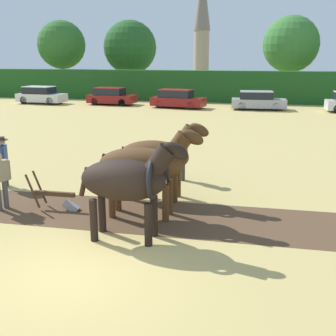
% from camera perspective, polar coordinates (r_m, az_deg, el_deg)
% --- Properties ---
extents(ground_plane, '(240.00, 240.00, 0.00)m').
position_cam_1_polar(ground_plane, '(8.91, -12.41, -13.36)').
color(ground_plane, tan).
extents(plowed_furrow_strip, '(25.11, 3.48, 0.01)m').
position_cam_1_polar(plowed_furrow_strip, '(12.92, -20.00, -4.82)').
color(plowed_furrow_strip, brown).
rests_on(plowed_furrow_strip, ground).
extents(hedgerow, '(56.25, 1.43, 2.86)m').
position_cam_1_polar(hedgerow, '(39.88, 8.68, 10.84)').
color(hedgerow, '#1E511E').
rests_on(hedgerow, ground).
extents(tree_far_left, '(5.14, 5.14, 7.91)m').
position_cam_1_polar(tree_far_left, '(48.78, -14.22, 15.86)').
color(tree_far_left, '#4C3823').
rests_on(tree_far_left, ground).
extents(tree_left, '(5.80, 5.80, 7.98)m').
position_cam_1_polar(tree_left, '(48.28, -5.18, 15.95)').
color(tree_left, '#423323').
rests_on(tree_left, ground).
extents(tree_center_left, '(5.43, 5.43, 7.99)m').
position_cam_1_polar(tree_center_left, '(44.21, 16.31, 15.79)').
color(tree_center_left, '#4C3823').
rests_on(tree_center_left, ground).
extents(church_spire, '(2.84, 2.84, 18.47)m').
position_cam_1_polar(church_spire, '(74.49, 4.63, 19.13)').
color(church_spire, gray).
rests_on(church_spire, ground).
extents(draft_horse_lead_left, '(2.66, 1.08, 2.44)m').
position_cam_1_polar(draft_horse_lead_left, '(9.61, -5.49, -1.67)').
color(draft_horse_lead_left, black).
rests_on(draft_horse_lead_left, ground).
extents(draft_horse_lead_right, '(2.92, 1.05, 2.47)m').
position_cam_1_polar(draft_horse_lead_right, '(11.00, -3.19, 0.39)').
color(draft_horse_lead_right, '#513319').
rests_on(draft_horse_lead_right, ground).
extents(draft_horse_trail_left, '(2.83, 1.08, 2.40)m').
position_cam_1_polar(draft_horse_trail_left, '(12.43, -1.42, 1.65)').
color(draft_horse_trail_left, '#513319').
rests_on(draft_horse_trail_left, ground).
extents(plow, '(1.48, 0.48, 1.13)m').
position_cam_1_polar(plow, '(12.17, -14.60, -4.04)').
color(plow, '#4C331E').
rests_on(plow, ground).
extents(farmer_at_plow, '(0.38, 0.61, 1.62)m').
position_cam_1_polar(farmer_at_plow, '(12.51, -21.79, -1.14)').
color(farmer_at_plow, '#4C4C4C').
rests_on(farmer_at_plow, ground).
extents(farmer_beside_team, '(0.48, 0.49, 1.67)m').
position_cam_1_polar(farmer_beside_team, '(14.39, 1.83, 2.10)').
color(farmer_beside_team, '#38332D').
rests_on(farmer_beside_team, ground).
extents(farmer_onlooker_right, '(0.42, 0.61, 1.67)m').
position_cam_1_polar(farmer_onlooker_right, '(14.66, -21.42, 1.28)').
color(farmer_onlooker_right, '#38332D').
rests_on(farmer_onlooker_right, ground).
extents(parked_car_far_left, '(4.41, 2.04, 1.54)m').
position_cam_1_polar(parked_car_far_left, '(40.05, -16.83, 9.41)').
color(parked_car_far_left, silver).
rests_on(parked_car_far_left, ground).
extents(parked_car_left, '(4.19, 2.00, 1.49)m').
position_cam_1_polar(parked_car_left, '(37.89, -7.70, 9.58)').
color(parked_car_left, maroon).
rests_on(parked_car_left, ground).
extents(parked_car_center_left, '(4.58, 2.33, 1.51)m').
position_cam_1_polar(parked_car_center_left, '(35.17, 1.29, 9.31)').
color(parked_car_center_left, maroon).
rests_on(parked_car_center_left, ground).
extents(parked_car_center, '(4.39, 2.10, 1.47)m').
position_cam_1_polar(parked_car_center, '(34.76, 12.08, 8.91)').
color(parked_car_center, '#A8A8B2').
rests_on(parked_car_center, ground).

